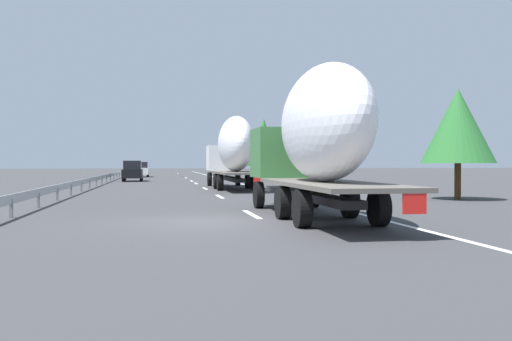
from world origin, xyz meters
TOP-DOWN VIEW (x-y plane):
  - ground_plane at (40.00, 0.00)m, footprint 260.00×260.00m
  - lane_stripe_0 at (2.00, -1.80)m, footprint 3.20×0.20m
  - lane_stripe_1 at (12.30, -1.80)m, footprint 3.20×0.20m
  - lane_stripe_2 at (21.77, -1.80)m, footprint 3.20×0.20m
  - lane_stripe_3 at (31.42, -1.80)m, footprint 3.20×0.20m
  - lane_stripe_4 at (37.91, -1.80)m, footprint 3.20×0.20m
  - lane_stripe_5 at (49.51, -1.80)m, footprint 3.20×0.20m
  - lane_stripe_6 at (59.32, -1.80)m, footprint 3.20×0.20m
  - lane_stripe_7 at (58.95, -1.80)m, footprint 3.20×0.20m
  - lane_stripe_8 at (78.79, -1.80)m, footprint 3.20×0.20m
  - edge_line_right at (45.00, -5.50)m, footprint 110.00×0.20m
  - truck_lead at (20.56, -3.60)m, footprint 14.08×2.55m
  - truck_trailing at (0.41, -3.60)m, footprint 12.06×2.55m
  - car_black_suv at (38.29, 3.86)m, footprint 4.45×1.87m
  - car_white_van at (55.05, 3.56)m, footprint 4.61×1.83m
  - road_sign at (43.89, -6.70)m, footprint 0.10×0.90m
  - tree_0 at (31.66, -12.66)m, footprint 3.53×3.53m
  - tree_1 at (68.95, -9.62)m, footprint 3.88×3.88m
  - tree_2 at (52.90, -11.80)m, footprint 3.75×3.75m
  - tree_3 at (45.67, -9.58)m, footprint 3.29×3.29m
  - tree_4 at (8.06, -12.91)m, footprint 3.52×3.52m
  - guardrail_median at (43.00, 6.00)m, footprint 94.00×0.10m

SIDE VIEW (x-z plane):
  - ground_plane at x=40.00m, z-range 0.00..0.00m
  - lane_stripe_0 at x=2.00m, z-range 0.00..0.01m
  - lane_stripe_1 at x=12.30m, z-range 0.00..0.01m
  - lane_stripe_2 at x=21.77m, z-range 0.00..0.01m
  - lane_stripe_3 at x=31.42m, z-range 0.00..0.01m
  - lane_stripe_4 at x=37.91m, z-range 0.00..0.01m
  - lane_stripe_5 at x=49.51m, z-range 0.00..0.01m
  - lane_stripe_6 at x=59.32m, z-range 0.00..0.01m
  - lane_stripe_7 at x=58.95m, z-range 0.00..0.01m
  - lane_stripe_8 at x=78.79m, z-range 0.00..0.01m
  - edge_line_right at x=45.00m, z-range 0.00..0.01m
  - guardrail_median at x=43.00m, z-range 0.20..0.96m
  - car_white_van at x=55.05m, z-range 0.00..1.89m
  - car_black_suv at x=38.29m, z-range -0.01..1.98m
  - road_sign at x=43.89m, z-range 0.65..4.12m
  - truck_trailing at x=0.41m, z-range 0.27..4.99m
  - truck_lead at x=20.56m, z-range 0.25..5.06m
  - tree_3 at x=45.67m, z-range 0.71..6.09m
  - tree_1 at x=68.95m, z-range 0.65..6.24m
  - tree_4 at x=8.06m, z-range 0.87..6.24m
  - tree_0 at x=31.66m, z-range 0.89..7.78m
  - tree_2 at x=52.90m, z-range 0.89..8.35m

